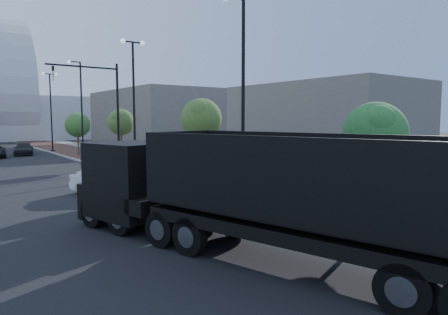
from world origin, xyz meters
TOP-DOWN VIEW (x-y plane):
  - sidewalk at (3.50, 40.00)m, footprint 7.00×140.00m
  - concrete_strip at (6.20, 40.00)m, footprint 2.40×140.00m
  - curb at (0.00, 40.00)m, footprint 0.30×140.00m
  - dump_truck at (-3.97, 6.38)m, footprint 6.10×13.66m
  - white_sedan at (-3.59, 15.62)m, footprint 3.12×4.60m
  - dark_car_far at (-2.89, 43.71)m, footprint 2.70×4.80m
  - pedestrian at (6.59, 24.90)m, footprint 0.61×0.44m
  - streetlight_1 at (0.49, 10.00)m, footprint 1.44×0.56m
  - streetlight_2 at (0.60, 22.00)m, footprint 1.72×0.56m
  - streetlight_3 at (0.49, 34.00)m, footprint 1.44×0.56m
  - streetlight_4 at (0.60, 46.00)m, footprint 1.72×0.56m
  - traffic_mast at (-0.30, 25.00)m, footprint 5.09×0.20m
  - tree_0 at (1.65, 4.02)m, footprint 2.25×2.18m
  - tree_1 at (1.65, 15.02)m, footprint 2.38×2.33m
  - tree_2 at (1.65, 27.02)m, footprint 2.21×2.13m
  - tree_3 at (1.65, 39.02)m, footprint 2.57×2.56m
  - commercial_block_ne at (16.00, 50.00)m, footprint 12.00×22.00m
  - commercial_block_e at (18.00, 20.00)m, footprint 10.00×16.00m
  - utility_cover_1 at (2.40, 8.00)m, footprint 0.50×0.50m
  - utility_cover_2 at (2.40, 19.00)m, footprint 0.50×0.50m

SIDE VIEW (x-z plane):
  - sidewalk at x=3.50m, z-range 0.00..0.12m
  - concrete_strip at x=6.20m, z-range 0.00..0.13m
  - curb at x=0.00m, z-range 0.00..0.14m
  - utility_cover_1 at x=2.40m, z-range 0.12..0.14m
  - utility_cover_2 at x=2.40m, z-range 0.12..0.14m
  - dark_car_far at x=-2.89m, z-range 0.00..1.31m
  - white_sedan at x=-3.59m, z-range 0.00..1.43m
  - pedestrian at x=6.59m, z-range 0.00..1.55m
  - dump_truck at x=-3.97m, z-range -0.28..3.26m
  - tree_3 at x=1.65m, z-range 0.98..5.53m
  - tree_0 at x=1.65m, z-range 1.15..5.67m
  - commercial_block_e at x=18.00m, z-range 0.00..7.00m
  - tree_2 at x=1.65m, z-range 1.28..6.02m
  - tree_1 at x=1.65m, z-range 1.36..6.45m
  - commercial_block_ne at x=16.00m, z-range 0.00..8.00m
  - streetlight_1 at x=0.49m, z-range -0.26..8.95m
  - streetlight_3 at x=0.49m, z-range -0.26..8.95m
  - streetlight_2 at x=0.60m, z-range 0.18..9.46m
  - streetlight_4 at x=0.60m, z-range 0.18..9.46m
  - traffic_mast at x=-0.30m, z-range 0.98..8.98m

